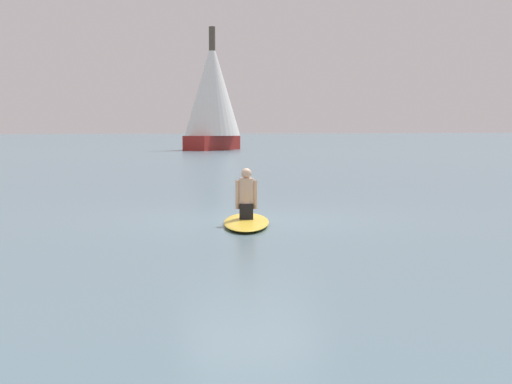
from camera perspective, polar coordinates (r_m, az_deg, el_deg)
ground_plane at (r=15.55m, az=-0.27°, el=-1.97°), size 400.00×400.00×0.00m
surfboard at (r=14.93m, az=-0.66°, el=-2.03°), size 2.99×1.69×0.11m
person_paddler at (r=14.88m, az=-0.66°, el=-0.27°), size 0.36×0.39×0.90m
sailboat_far_left at (r=63.81m, az=-2.98°, el=6.76°), size 5.96×5.96×9.24m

